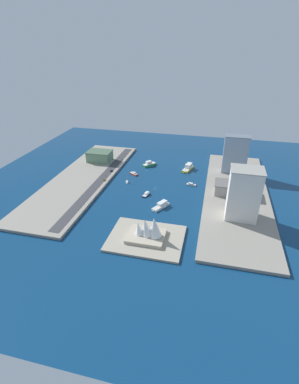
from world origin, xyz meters
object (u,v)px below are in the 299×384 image
at_px(tugboat_red, 134,174).
at_px(taxi_yellow_cab, 104,180).
at_px(hotel_broad_white, 244,194).
at_px(opera_landmark, 148,230).
at_px(sailboat_small_white, 127,182).
at_px(ferry_green_doubledeck, 149,164).
at_px(ferry_yellow_fast, 188,168).
at_px(carpark_squat_concrete, 233,188).
at_px(van_white, 121,159).
at_px(terminal_long_green, 100,156).
at_px(yacht_sleek_gray, 191,184).
at_px(suv_black, 111,171).
at_px(patrol_launch_navy, 146,194).
at_px(ferry_white_commuter, 161,205).
at_px(traffic_light_waterfront, 106,177).
at_px(tower_tall_glass, 235,154).

distance_m(tugboat_red, taxi_yellow_cab, 43.00).
bearing_deg(hotel_broad_white, opera_landmark, 33.43).
xyz_separation_m(sailboat_small_white, ferry_green_doubledeck, (-14.05, -58.92, 1.52)).
distance_m(ferry_yellow_fast, carpark_squat_concrete, 84.03).
xyz_separation_m(van_white, opera_landmark, (-81.35, 168.14, 6.05)).
relative_size(sailboat_small_white, terminal_long_green, 0.36).
distance_m(carpark_squat_concrete, opera_landmark, 124.31).
bearing_deg(yacht_sleek_gray, suv_black, -5.58).
xyz_separation_m(ferry_yellow_fast, patrol_launch_navy, (37.52, 83.72, -1.77)).
distance_m(ferry_green_doubledeck, carpark_squat_concrete, 127.96).
xyz_separation_m(van_white, suv_black, (-0.10, 42.13, 0.06)).
height_order(taxi_yellow_cab, opera_landmark, opera_landmark).
bearing_deg(terminal_long_green, van_white, -159.08).
relative_size(patrol_launch_navy, ferry_green_doubledeck, 0.65).
bearing_deg(terminal_long_green, ferry_green_doubledeck, -175.44).
xyz_separation_m(tugboat_red, ferry_white_commuter, (-51.41, 72.45, 1.02)).
distance_m(yacht_sleek_gray, patrol_launch_navy, 59.95).
height_order(ferry_white_commuter, terminal_long_green, terminal_long_green).
xyz_separation_m(ferry_green_doubledeck, suv_black, (43.06, 36.90, 1.31)).
xyz_separation_m(tugboat_red, opera_landmark, (-51.13, 128.85, 8.42)).
bearing_deg(taxi_yellow_cab, ferry_green_doubledeck, -122.79).
relative_size(ferry_green_doubledeck, opera_landmark, 0.59).
distance_m(patrol_launch_navy, traffic_light_waterfront, 60.90).
bearing_deg(yacht_sleek_gray, hotel_broad_white, 130.80).
relative_size(ferry_white_commuter, carpark_squat_concrete, 0.56).
bearing_deg(van_white, hotel_broad_white, 144.38).
distance_m(van_white, suv_black, 42.13).
relative_size(tower_tall_glass, traffic_light_waterfront, 7.49).
xyz_separation_m(carpark_squat_concrete, traffic_light_waterfront, (151.35, 1.11, -1.96)).
height_order(tugboat_red, traffic_light_waterfront, traffic_light_waterfront).
bearing_deg(ferry_yellow_fast, ferry_white_commuter, 81.39).
xyz_separation_m(terminal_long_green, opera_landmark, (-110.01, 157.19, -0.37)).
bearing_deg(opera_landmark, hotel_broad_white, -146.57).
bearing_deg(terminal_long_green, hotel_broad_white, 151.17).
height_order(van_white, taxi_yellow_cab, taxi_yellow_cab).
height_order(hotel_broad_white, taxi_yellow_cab, hotel_broad_white).
relative_size(tugboat_red, tower_tall_glass, 0.27).
bearing_deg(ferry_yellow_fast, traffic_light_waterfront, 33.54).
relative_size(sailboat_small_white, patrol_launch_navy, 0.97).
bearing_deg(carpark_squat_concrete, terminal_long_green, -17.21).
distance_m(yacht_sleek_gray, carpark_squat_concrete, 50.73).
bearing_deg(hotel_broad_white, tugboat_red, -30.19).
bearing_deg(carpark_squat_concrete, suv_black, -9.41).
bearing_deg(suv_black, tugboat_red, -174.61).
distance_m(ferry_green_doubledeck, terminal_long_green, 72.46).
distance_m(tugboat_red, suv_black, 30.35).
distance_m(sailboat_small_white, patrol_launch_navy, 40.36).
height_order(sailboat_small_white, van_white, sailboat_small_white).
relative_size(carpark_squat_concrete, opera_landmark, 1.22).
height_order(ferry_white_commuter, tower_tall_glass, tower_tall_glass).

